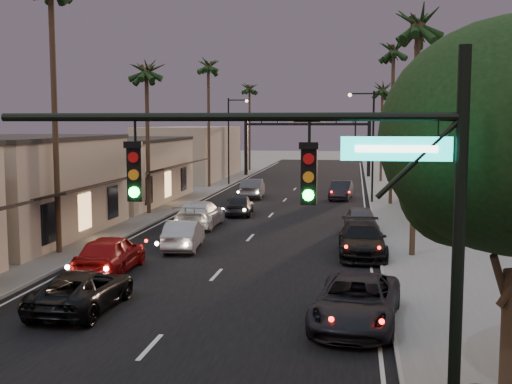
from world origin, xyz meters
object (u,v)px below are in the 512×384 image
(traffic_signal, at_px, (348,203))
(curbside_near, at_px, (356,302))
(streetlight_right, at_px, (370,137))
(oncoming_pickup, at_px, (83,290))
(palm_lc, at_px, (146,65))
(palm_far, at_px, (249,85))
(curbside_black, at_px, (362,240))
(palm_rc, at_px, (383,86))
(oncoming_silver, at_px, (184,235))
(streetlight_left, at_px, (231,134))
(palm_ld, at_px, (208,62))
(oncoming_red, at_px, (110,253))
(arch, at_px, (307,131))
(palm_ra, at_px, (418,16))
(palm_rb, at_px, (394,45))

(traffic_signal, height_order, curbside_near, traffic_signal)
(streetlight_right, relative_size, oncoming_pickup, 1.78)
(palm_lc, bearing_deg, palm_far, 89.59)
(traffic_signal, xyz_separation_m, curbside_black, (0.51, 19.89, -4.28))
(palm_rc, bearing_deg, oncoming_silver, -106.09)
(streetlight_left, height_order, oncoming_silver, streetlight_left)
(palm_ld, distance_m, curbside_black, 36.36)
(oncoming_pickup, relative_size, curbside_black, 0.91)
(oncoming_red, bearing_deg, palm_lc, -78.83)
(oncoming_red, xyz_separation_m, curbside_black, (10.85, 5.13, -0.04))
(streetlight_left, bearing_deg, streetlight_right, -43.21)
(oncoming_red, bearing_deg, traffic_signal, 123.25)
(traffic_signal, xyz_separation_m, oncoming_pickup, (-9.19, 9.26, -4.38))
(curbside_near, relative_size, curbside_black, 1.01)
(arch, bearing_deg, palm_lc, -104.20)
(arch, xyz_separation_m, curbside_near, (5.91, -56.99, -4.76))
(palm_ra, height_order, palm_rb, palm_rb)
(streetlight_left, relative_size, palm_ld, 0.63)
(arch, bearing_deg, palm_far, 136.05)
(palm_rb, relative_size, oncoming_silver, 3.11)
(palm_lc, distance_m, palm_ld, 19.10)
(palm_lc, xyz_separation_m, palm_far, (0.30, 42.00, 0.97))
(traffic_signal, bearing_deg, curbside_near, 88.56)
(palm_ld, bearing_deg, oncoming_red, -83.77)
(streetlight_left, relative_size, palm_far, 0.68)
(streetlight_left, distance_m, curbside_near, 47.01)
(palm_rc, distance_m, oncoming_pickup, 53.07)
(arch, height_order, palm_ld, palm_ld)
(palm_rc, bearing_deg, palm_far, 140.36)
(palm_far, bearing_deg, arch, -43.95)
(streetlight_left, distance_m, palm_lc, 22.65)
(palm_far, distance_m, curbside_near, 67.38)
(palm_ra, distance_m, palm_far, 56.58)
(palm_far, bearing_deg, curbside_black, -75.00)
(palm_far, bearing_deg, streetlight_right, -65.24)
(streetlight_left, distance_m, oncoming_red, 39.56)
(streetlight_left, bearing_deg, oncoming_pickup, -85.63)
(palm_rc, height_order, oncoming_pickup, palm_rc)
(traffic_signal, height_order, palm_rc, palm_rc)
(palm_rb, bearing_deg, oncoming_pickup, -111.48)
(streetlight_right, distance_m, oncoming_pickup, 33.72)
(streetlight_right, xyz_separation_m, palm_rb, (1.68, -1.00, 7.09))
(palm_rb, distance_m, oncoming_silver, 25.63)
(curbside_near, bearing_deg, palm_ld, 115.36)
(palm_far, bearing_deg, palm_ld, -90.75)
(streetlight_right, xyz_separation_m, palm_lc, (-15.52, -9.00, 5.14))
(streetlight_left, bearing_deg, traffic_signal, -76.86)
(palm_far, distance_m, curbside_black, 57.02)
(palm_ra, relative_size, curbside_black, 2.38)
(streetlight_left, height_order, palm_ra, palm_ra)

